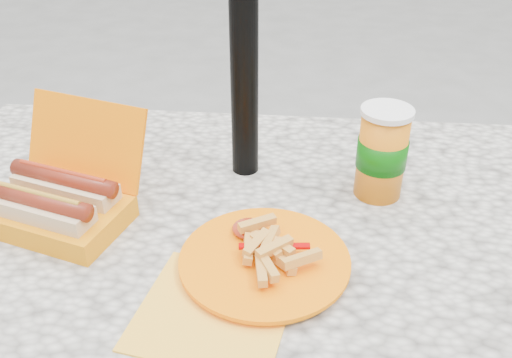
{
  "coord_description": "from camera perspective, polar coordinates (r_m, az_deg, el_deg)",
  "views": [
    {
      "loc": [
        0.11,
        -0.77,
        1.33
      ],
      "look_at": [
        0.03,
        0.05,
        0.8
      ],
      "focal_mm": 40.0,
      "sensor_mm": 36.0,
      "label": 1
    }
  ],
  "objects": [
    {
      "name": "hotdog_box",
      "position": [
        1.0,
        -19.29,
        -2.11
      ],
      "size": [
        0.28,
        0.26,
        0.17
      ],
      "rotation": [
        0.0,
        0.0,
        -0.29
      ],
      "color": "#FF7400",
      "rests_on": "picnic_table"
    },
    {
      "name": "soda_cup",
      "position": [
        1.01,
        12.48,
        2.59
      ],
      "size": [
        0.09,
        0.09,
        0.17
      ],
      "rotation": [
        0.0,
        0.0,
        -0.26
      ],
      "color": "orange",
      "rests_on": "picnic_table"
    },
    {
      "name": "picnic_table",
      "position": [
        1.04,
        -1.99,
        -8.71
      ],
      "size": [
        1.2,
        0.8,
        0.75
      ],
      "color": "beige",
      "rests_on": "ground"
    },
    {
      "name": "fries_plate",
      "position": [
        0.86,
        0.46,
        -8.37
      ],
      "size": [
        0.31,
        0.35,
        0.05
      ],
      "rotation": [
        0.0,
        0.0,
        -0.27
      ],
      "color": "yellow",
      "rests_on": "picnic_table"
    }
  ]
}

